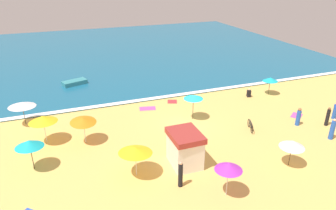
# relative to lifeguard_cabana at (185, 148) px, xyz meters

# --- Properties ---
(ground_plane) EXTENTS (60.00, 60.00, 0.00)m
(ground_plane) POSITION_rel_lifeguard_cabana_xyz_m (2.81, 5.58, -1.27)
(ground_plane) COLOR #EDBC60
(ocean_water) EXTENTS (60.00, 44.00, 0.10)m
(ocean_water) POSITION_rel_lifeguard_cabana_xyz_m (2.81, 33.58, -1.22)
(ocean_water) COLOR #196084
(ocean_water) RESTS_ON ground_plane
(wave_breaker_foam) EXTENTS (57.00, 0.70, 0.01)m
(wave_breaker_foam) POSITION_rel_lifeguard_cabana_xyz_m (2.81, 11.88, -1.16)
(wave_breaker_foam) COLOR white
(wave_breaker_foam) RESTS_ON ocean_water
(lifeguard_cabana) EXTENTS (2.04, 2.59, 2.48)m
(lifeguard_cabana) POSITION_rel_lifeguard_cabana_xyz_m (0.00, 0.00, 0.00)
(lifeguard_cabana) COLOR white
(lifeguard_cabana) RESTS_ON ground_plane
(beach_umbrella_0) EXTENTS (2.14, 2.14, 1.97)m
(beach_umbrella_0) POSITION_rel_lifeguard_cabana_xyz_m (6.76, -2.70, 0.45)
(beach_umbrella_0) COLOR #4C3823
(beach_umbrella_0) RESTS_ON ground_plane
(beach_umbrella_1) EXTENTS (3.23, 3.23, 2.15)m
(beach_umbrella_1) POSITION_rel_lifeguard_cabana_xyz_m (-10.79, 10.48, 0.62)
(beach_umbrella_1) COLOR #4C3823
(beach_umbrella_1) RESTS_ON ground_plane
(beach_umbrella_2) EXTENTS (2.32, 2.32, 2.34)m
(beach_umbrella_2) POSITION_rel_lifeguard_cabana_xyz_m (3.48, 6.21, 0.90)
(beach_umbrella_2) COLOR #4C3823
(beach_umbrella_2) RESTS_ON ground_plane
(beach_umbrella_3) EXTENTS (1.91, 1.93, 2.36)m
(beach_umbrella_3) POSITION_rel_lifeguard_cabana_xyz_m (1.06, -3.91, 0.82)
(beach_umbrella_3) COLOR silver
(beach_umbrella_3) RESTS_ON ground_plane
(beach_umbrella_4) EXTENTS (3.15, 3.15, 2.22)m
(beach_umbrella_4) POSITION_rel_lifeguard_cabana_xyz_m (-3.51, -0.08, 0.67)
(beach_umbrella_4) COLOR silver
(beach_umbrella_4) RESTS_ON ground_plane
(beach_umbrella_5) EXTENTS (2.24, 2.23, 1.94)m
(beach_umbrella_5) POSITION_rel_lifeguard_cabana_xyz_m (13.78, 8.81, 0.45)
(beach_umbrella_5) COLOR #4C3823
(beach_umbrella_5) RESTS_ON ground_plane
(beach_umbrella_6) EXTENTS (2.63, 2.64, 2.31)m
(beach_umbrella_6) POSITION_rel_lifeguard_cabana_xyz_m (-9.92, 3.05, 0.74)
(beach_umbrella_6) COLOR #4C3823
(beach_umbrella_6) RESTS_ON ground_plane
(beach_umbrella_8) EXTENTS (2.37, 2.38, 2.33)m
(beach_umbrella_8) POSITION_rel_lifeguard_cabana_xyz_m (-9.07, 6.51, 0.78)
(beach_umbrella_8) COLOR silver
(beach_umbrella_8) RESTS_ON ground_plane
(beach_umbrella_9) EXTENTS (2.60, 2.61, 2.24)m
(beach_umbrella_9) POSITION_rel_lifeguard_cabana_xyz_m (-6.19, 5.37, 0.71)
(beach_umbrella_9) COLOR silver
(beach_umbrella_9) RESTS_ON ground_plane
(parked_bicycle) EXTENTS (0.71, 1.72, 0.76)m
(parked_bicycle) POSITION_rel_lifeguard_cabana_xyz_m (7.24, 2.65, -0.89)
(parked_bicycle) COLOR black
(parked_bicycle) RESTS_ON ground_plane
(beachgoer_0) EXTENTS (0.46, 0.46, 1.64)m
(beachgoer_0) POSITION_rel_lifeguard_cabana_xyz_m (15.62, 1.76, -0.50)
(beachgoer_0) COLOR blue
(beachgoer_0) RESTS_ON ground_plane
(beachgoer_1) EXTENTS (0.45, 0.45, 1.81)m
(beachgoer_1) POSITION_rel_lifeguard_cabana_xyz_m (12.41, -0.95, -0.43)
(beachgoer_1) COLOR blue
(beachgoer_1) RESTS_ON ground_plane
(beachgoer_2) EXTENTS (0.46, 0.46, 0.96)m
(beachgoer_2) POSITION_rel_lifeguard_cabana_xyz_m (11.32, 8.94, -0.84)
(beachgoer_2) COLOR black
(beachgoer_2) RESTS_ON ground_plane
(beachgoer_3) EXTENTS (0.42, 0.42, 1.72)m
(beachgoer_3) POSITION_rel_lifeguard_cabana_xyz_m (13.93, 0.98, -0.44)
(beachgoer_3) COLOR black
(beachgoer_3) RESTS_ON ground_plane
(beachgoer_4) EXTENTS (0.40, 0.40, 1.84)m
(beachgoer_4) POSITION_rel_lifeguard_cabana_xyz_m (-1.22, -2.15, -0.38)
(beachgoer_4) COLOR black
(beachgoer_4) RESTS_ON ground_plane
(beachgoer_5) EXTENTS (0.39, 0.39, 1.64)m
(beachgoer_5) POSITION_rel_lifeguard_cabana_xyz_m (11.59, 1.91, -0.49)
(beachgoer_5) COLOR blue
(beachgoer_5) RESTS_ON ground_plane
(beach_towel_1) EXTENTS (1.74, 1.25, 0.01)m
(beach_towel_1) POSITION_rel_lifeguard_cabana_xyz_m (0.27, 9.83, -1.26)
(beach_towel_1) COLOR #D84CA5
(beach_towel_1) RESTS_ON ground_plane
(beach_towel_2) EXTENTS (1.56, 1.47, 0.01)m
(beach_towel_2) POSITION_rel_lifeguard_cabana_xyz_m (12.88, 3.42, -1.26)
(beach_towel_2) COLOR #D84CA5
(beach_towel_2) RESTS_ON ground_plane
(beach_towel_3) EXTENTS (1.26, 1.29, 0.01)m
(beach_towel_3) POSITION_rel_lifeguard_cabana_xyz_m (3.17, 10.57, -1.26)
(beach_towel_3) COLOR red
(beach_towel_3) RESTS_ON ground_plane
(beach_towel_4) EXTENTS (1.30, 1.60, 0.01)m
(beach_towel_4) POSITION_rel_lifeguard_cabana_xyz_m (8.69, -1.10, -1.26)
(beach_towel_4) COLOR green
(beach_towel_4) RESTS_ON ground_plane
(small_boat_0) EXTENTS (2.97, 2.03, 0.49)m
(small_boat_0) POSITION_rel_lifeguard_cabana_xyz_m (-5.84, 19.16, -0.92)
(small_boat_0) COLOR teal
(small_boat_0) RESTS_ON ocean_water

